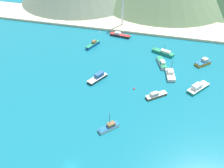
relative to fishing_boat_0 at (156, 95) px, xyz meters
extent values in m
cube|color=#146B7F|center=(-18.27, -4.74, -0.98)|extent=(260.00, 280.00, 0.50)
cube|color=brown|center=(0.18, 0.15, -0.35)|extent=(7.45, 6.71, 0.76)
cube|color=white|center=(0.18, 0.15, 0.14)|extent=(7.60, 6.84, 0.20)
cube|color=#B2ADA3|center=(-0.59, -0.49, 0.79)|extent=(3.20, 3.03, 1.11)
cube|color=silver|center=(-0.06, 22.35, -0.11)|extent=(5.31, 9.46, 1.24)
cube|color=#238C5B|center=(-0.06, 22.35, 0.61)|extent=(5.42, 9.65, 0.20)
cube|color=silver|center=(0.34, 21.26, 1.24)|extent=(2.52, 3.13, 1.05)
cube|color=orange|center=(17.09, 26.86, -0.12)|extent=(7.02, 6.97, 1.23)
cube|color=#1E669E|center=(17.09, 26.86, 0.60)|extent=(7.16, 7.11, 0.20)
cube|color=#B2ADA3|center=(17.71, 27.47, 1.33)|extent=(3.21, 3.20, 1.28)
cylinder|color=#4C3823|center=(14.85, 24.65, 1.35)|extent=(0.58, 0.58, 1.65)
cube|color=#198466|center=(14.83, 8.51, -0.30)|extent=(8.36, 9.70, 0.87)
cube|color=white|center=(14.83, 8.51, 0.24)|extent=(8.53, 9.90, 0.20)
cube|color=silver|center=(14.08, 7.52, 1.13)|extent=(4.06, 4.36, 1.58)
cube|color=#232328|center=(-23.62, 44.10, -0.23)|extent=(10.94, 4.12, 0.99)
cube|color=red|center=(-23.62, 44.10, 0.36)|extent=(11.16, 4.20, 0.20)
cube|color=silver|center=(-24.94, 44.31, 0.95)|extent=(3.27, 2.31, 0.97)
cylinder|color=#4C3823|center=(-18.87, 43.35, 0.96)|extent=(0.60, 0.21, 1.35)
cube|color=#232328|center=(-23.44, 4.51, -0.29)|extent=(6.39, 8.99, 0.87)
cube|color=white|center=(-23.44, 4.51, 0.24)|extent=(6.52, 9.17, 0.20)
cube|color=#28568C|center=(-22.94, 5.48, 1.08)|extent=(3.48, 4.22, 1.48)
cube|color=#198466|center=(-0.37, 31.47, -0.15)|extent=(10.45, 6.18, 1.16)
cube|color=#238C5B|center=(-0.37, 31.47, 0.53)|extent=(10.66, 6.31, 0.20)
cube|color=silver|center=(0.82, 30.99, 1.06)|extent=(4.88, 3.43, 0.85)
cylinder|color=#4C3823|center=(-4.65, 33.22, 1.25)|extent=(0.67, 0.36, 1.57)
cylinder|color=#4C3823|center=(-0.02, 31.33, 2.63)|extent=(0.14, 0.14, 2.30)
cube|color=silver|center=(-12.25, -19.00, -0.36)|extent=(6.06, 6.27, 0.74)
cube|color=#1E669E|center=(-12.25, -19.00, 0.11)|extent=(6.18, 6.40, 0.20)
cube|color=brown|center=(-11.67, -18.39, 0.72)|extent=(2.75, 2.79, 1.01)
cylinder|color=#4C3823|center=(-14.31, -21.20, 0.53)|extent=(0.41, 0.42, 1.02)
cylinder|color=#4C3823|center=(-12.00, -18.74, 3.45)|extent=(0.12, 0.12, 4.46)
cube|color=silver|center=(4.18, 14.13, -0.19)|extent=(4.57, 8.36, 1.07)
cube|color=white|center=(4.18, 14.13, 0.44)|extent=(4.66, 8.53, 0.20)
cube|color=silver|center=(3.98, 15.10, 1.10)|extent=(2.84, 3.42, 1.12)
cylinder|color=#4C3823|center=(4.10, 14.51, 3.90)|extent=(0.15, 0.15, 4.47)
cube|color=#14478C|center=(-33.96, 30.15, -0.13)|extent=(4.73, 8.99, 1.21)
cube|color=#238C5B|center=(-33.96, 30.15, 0.58)|extent=(4.82, 9.17, 0.20)
cube|color=brown|center=(-33.59, 31.19, 1.26)|extent=(2.05, 2.56, 1.16)
sphere|color=red|center=(-8.34, 2.37, -0.60)|extent=(0.76, 0.76, 0.76)
sphere|color=silver|center=(-35.51, 46.06, -0.60)|extent=(0.75, 0.75, 0.75)
cube|color=beige|center=(-18.27, 61.11, -0.13)|extent=(247.00, 24.56, 1.20)
cylinder|color=silver|center=(-25.41, 56.68, 11.56)|extent=(1.06, 1.06, 24.57)
camera|label=1|loc=(1.54, -66.87, 54.58)|focal=38.00mm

